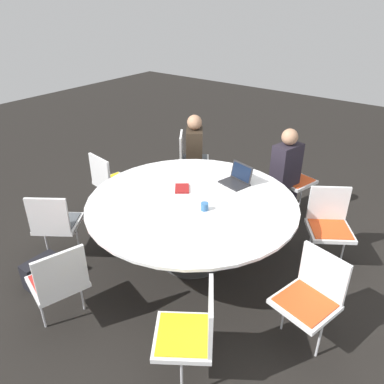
% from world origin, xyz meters
% --- Properties ---
extents(ground_plane, '(16.00, 16.00, 0.00)m').
position_xyz_m(ground_plane, '(0.00, 0.00, 0.00)').
color(ground_plane, black).
extents(conference_table, '(2.17, 2.17, 0.75)m').
position_xyz_m(conference_table, '(0.00, 0.00, 0.66)').
color(conference_table, '#333333').
rests_on(conference_table, ground_plane).
extents(chair_0, '(0.53, 0.52, 0.85)m').
position_xyz_m(chair_0, '(-1.71, 0.37, 0.50)').
color(chair_0, silver).
rests_on(chair_0, ground_plane).
extents(chair_1, '(0.60, 0.60, 0.85)m').
position_xyz_m(chair_1, '(-1.38, -1.07, 0.50)').
color(chair_1, silver).
rests_on(chair_1, ground_plane).
extents(chair_2, '(0.48, 0.50, 0.85)m').
position_xyz_m(chair_2, '(-0.15, -1.44, 0.50)').
color(chair_2, silver).
rests_on(chair_2, ground_plane).
extents(chair_3, '(0.60, 0.60, 0.85)m').
position_xyz_m(chair_3, '(0.88, -1.15, 0.50)').
color(chair_3, silver).
rests_on(chair_3, ground_plane).
extents(chair_4, '(0.54, 0.53, 0.85)m').
position_xyz_m(chair_4, '(1.41, -0.35, 0.50)').
color(chair_4, silver).
rests_on(chair_4, ground_plane).
extents(chair_5, '(0.60, 0.59, 0.85)m').
position_xyz_m(chair_5, '(1.16, 0.87, 0.50)').
color(chair_5, silver).
rests_on(chair_5, ground_plane).
extents(chair_6, '(0.52, 0.53, 0.85)m').
position_xyz_m(chair_6, '(0.29, 1.42, 0.50)').
color(chair_6, silver).
rests_on(chair_6, ground_plane).
extents(chair_7, '(0.59, 0.60, 0.85)m').
position_xyz_m(chair_7, '(-0.86, 1.17, 0.50)').
color(chair_7, silver).
rests_on(chair_7, ground_plane).
extents(person_0, '(0.40, 0.32, 1.20)m').
position_xyz_m(person_0, '(-1.46, 0.39, 0.70)').
color(person_0, '#231E28').
rests_on(person_0, ground_plane).
extents(person_1, '(0.42, 0.39, 1.20)m').
position_xyz_m(person_1, '(-1.23, -0.87, 0.70)').
color(person_1, '#2D2319').
rests_on(person_1, ground_plane).
extents(laptop, '(0.31, 0.35, 0.21)m').
position_xyz_m(laptop, '(-0.62, 0.16, 0.80)').
color(laptop, '#232326').
rests_on(laptop, conference_table).
extents(spiral_notebook, '(0.26, 0.25, 0.02)m').
position_xyz_m(spiral_notebook, '(-0.13, -0.24, 0.76)').
color(spiral_notebook, maroon).
rests_on(spiral_notebook, conference_table).
extents(coffee_cup, '(0.08, 0.08, 0.08)m').
position_xyz_m(coffee_cup, '(0.07, 0.21, 0.79)').
color(coffee_cup, '#33669E').
rests_on(coffee_cup, conference_table).
extents(handbag, '(0.36, 0.16, 0.28)m').
position_xyz_m(handbag, '(1.23, -0.99, 0.14)').
color(handbag, black).
rests_on(handbag, ground_plane).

